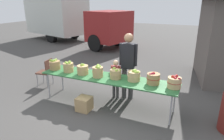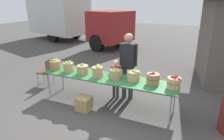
{
  "view_description": "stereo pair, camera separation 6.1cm",
  "coord_description": "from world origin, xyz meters",
  "px_view_note": "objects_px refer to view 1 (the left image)",
  "views": [
    {
      "loc": [
        2.04,
        -4.27,
        2.56
      ],
      "look_at": [
        0.0,
        0.3,
        0.85
      ],
      "focal_mm": 32.6,
      "sensor_mm": 36.0,
      "label": 1
    },
    {
      "loc": [
        2.09,
        -4.25,
        2.56
      ],
      "look_at": [
        0.0,
        0.3,
        0.85
      ],
      "focal_mm": 32.6,
      "sensor_mm": 36.0,
      "label": 2
    }
  ],
  "objects_px": {
    "market_table": "(107,79)",
    "child_customer": "(116,76)",
    "apple_basket_green_4": "(116,74)",
    "apple_basket_green_0": "(55,65)",
    "apple_basket_green_1": "(68,67)",
    "apple_basket_red_0": "(153,78)",
    "folding_chair": "(46,70)",
    "vendor_adult": "(128,61)",
    "apple_basket_green_3": "(98,71)",
    "apple_basket_green_2": "(83,69)",
    "apple_basket_red_1": "(174,82)",
    "box_truck": "(67,18)",
    "produce_crate": "(84,104)",
    "apple_basket_green_5": "(134,75)"
  },
  "relations": [
    {
      "from": "apple_basket_green_2",
      "to": "vendor_adult",
      "type": "distance_m",
      "value": 1.2
    },
    {
      "from": "apple_basket_red_1",
      "to": "vendor_adult",
      "type": "height_order",
      "value": "vendor_adult"
    },
    {
      "from": "vendor_adult",
      "to": "produce_crate",
      "type": "relative_size",
      "value": 5.29
    },
    {
      "from": "apple_basket_red_1",
      "to": "folding_chair",
      "type": "distance_m",
      "value": 3.91
    },
    {
      "from": "box_truck",
      "to": "folding_chair",
      "type": "distance_m",
      "value": 7.65
    },
    {
      "from": "apple_basket_green_4",
      "to": "child_customer",
      "type": "relative_size",
      "value": 0.27
    },
    {
      "from": "apple_basket_green_0",
      "to": "apple_basket_green_2",
      "type": "distance_m",
      "value": 0.92
    },
    {
      "from": "apple_basket_green_1",
      "to": "box_truck",
      "type": "relative_size",
      "value": 0.04
    },
    {
      "from": "apple_basket_green_3",
      "to": "apple_basket_red_1",
      "type": "relative_size",
      "value": 1.0
    },
    {
      "from": "market_table",
      "to": "apple_basket_green_4",
      "type": "distance_m",
      "value": 0.27
    },
    {
      "from": "apple_basket_green_0",
      "to": "apple_basket_green_1",
      "type": "distance_m",
      "value": 0.47
    },
    {
      "from": "apple_basket_green_5",
      "to": "apple_basket_green_0",
      "type": "bearing_deg",
      "value": -178.05
    },
    {
      "from": "apple_basket_green_4",
      "to": "apple_basket_green_0",
      "type": "bearing_deg",
      "value": -178.96
    },
    {
      "from": "apple_basket_green_5",
      "to": "apple_basket_green_4",
      "type": "bearing_deg",
      "value": -174.46
    },
    {
      "from": "apple_basket_green_3",
      "to": "apple_basket_red_0",
      "type": "relative_size",
      "value": 1.0
    },
    {
      "from": "apple_basket_green_2",
      "to": "apple_basket_green_4",
      "type": "bearing_deg",
      "value": 3.85
    },
    {
      "from": "apple_basket_green_2",
      "to": "apple_basket_green_5",
      "type": "bearing_deg",
      "value": 4.42
    },
    {
      "from": "apple_basket_green_3",
      "to": "produce_crate",
      "type": "xyz_separation_m",
      "value": [
        -0.17,
        -0.43,
        -0.73
      ]
    },
    {
      "from": "apple_basket_green_3",
      "to": "apple_basket_green_4",
      "type": "height_order",
      "value": "apple_basket_green_3"
    },
    {
      "from": "apple_basket_green_3",
      "to": "apple_basket_green_0",
      "type": "bearing_deg",
      "value": 177.7
    },
    {
      "from": "apple_basket_red_0",
      "to": "folding_chair",
      "type": "height_order",
      "value": "apple_basket_red_0"
    },
    {
      "from": "apple_basket_red_1",
      "to": "box_truck",
      "type": "xyz_separation_m",
      "value": [
        -7.75,
        6.87,
        0.6
      ]
    },
    {
      "from": "apple_basket_green_1",
      "to": "folding_chair",
      "type": "height_order",
      "value": "apple_basket_green_1"
    },
    {
      "from": "market_table",
      "to": "apple_basket_red_1",
      "type": "distance_m",
      "value": 1.62
    },
    {
      "from": "apple_basket_green_2",
      "to": "box_truck",
      "type": "xyz_separation_m",
      "value": [
        -5.46,
        6.93,
        0.61
      ]
    },
    {
      "from": "apple_basket_green_1",
      "to": "apple_basket_red_1",
      "type": "xyz_separation_m",
      "value": [
        2.74,
        0.06,
        -0.0
      ]
    },
    {
      "from": "market_table",
      "to": "apple_basket_red_1",
      "type": "height_order",
      "value": "apple_basket_red_1"
    },
    {
      "from": "apple_basket_red_0",
      "to": "apple_basket_red_1",
      "type": "xyz_separation_m",
      "value": [
        0.47,
        -0.04,
        0.0
      ]
    },
    {
      "from": "apple_basket_green_4",
      "to": "apple_basket_red_0",
      "type": "bearing_deg",
      "value": 2.35
    },
    {
      "from": "apple_basket_green_3",
      "to": "folding_chair",
      "type": "relative_size",
      "value": 0.36
    },
    {
      "from": "vendor_adult",
      "to": "box_truck",
      "type": "distance_m",
      "value": 9.06
    },
    {
      "from": "market_table",
      "to": "box_truck",
      "type": "xyz_separation_m",
      "value": [
        -6.14,
        6.89,
        0.77
      ]
    },
    {
      "from": "apple_basket_green_0",
      "to": "folding_chair",
      "type": "distance_m",
      "value": 0.85
    },
    {
      "from": "apple_basket_green_2",
      "to": "produce_crate",
      "type": "distance_m",
      "value": 0.89
    },
    {
      "from": "apple_basket_green_4",
      "to": "market_table",
      "type": "bearing_deg",
      "value": -174.44
    },
    {
      "from": "apple_basket_green_3",
      "to": "box_truck",
      "type": "bearing_deg",
      "value": 130.38
    },
    {
      "from": "apple_basket_red_1",
      "to": "apple_basket_green_4",
      "type": "bearing_deg",
      "value": 179.97
    },
    {
      "from": "market_table",
      "to": "child_customer",
      "type": "xyz_separation_m",
      "value": [
        0.05,
        0.43,
        -0.08
      ]
    },
    {
      "from": "apple_basket_green_0",
      "to": "apple_basket_green_4",
      "type": "height_order",
      "value": "apple_basket_green_0"
    },
    {
      "from": "vendor_adult",
      "to": "child_customer",
      "type": "height_order",
      "value": "vendor_adult"
    },
    {
      "from": "child_customer",
      "to": "box_truck",
      "type": "distance_m",
      "value": 8.99
    },
    {
      "from": "child_customer",
      "to": "apple_basket_red_0",
      "type": "bearing_deg",
      "value": 163.54
    },
    {
      "from": "box_truck",
      "to": "apple_basket_green_4",
      "type": "bearing_deg",
      "value": -31.71
    },
    {
      "from": "folding_chair",
      "to": "apple_basket_green_5",
      "type": "bearing_deg",
      "value": 74.37
    },
    {
      "from": "apple_basket_green_1",
      "to": "vendor_adult",
      "type": "bearing_deg",
      "value": 22.25
    },
    {
      "from": "apple_basket_green_0",
      "to": "apple_basket_green_5",
      "type": "height_order",
      "value": "apple_basket_green_0"
    },
    {
      "from": "box_truck",
      "to": "folding_chair",
      "type": "bearing_deg",
      "value": -43.89
    },
    {
      "from": "market_table",
      "to": "produce_crate",
      "type": "distance_m",
      "value": 0.84
    },
    {
      "from": "child_customer",
      "to": "produce_crate",
      "type": "relative_size",
      "value": 3.22
    },
    {
      "from": "apple_basket_green_0",
      "to": "apple_basket_green_1",
      "type": "relative_size",
      "value": 1.05
    }
  ]
}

